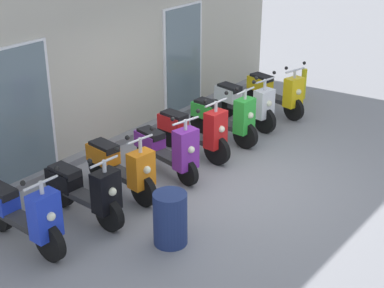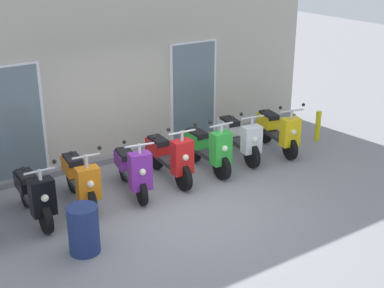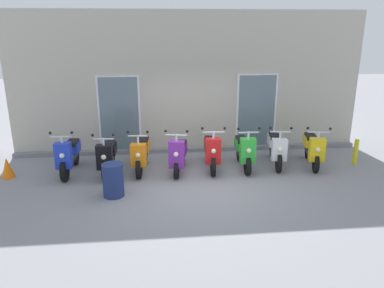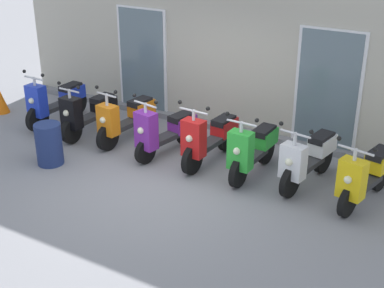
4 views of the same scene
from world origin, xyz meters
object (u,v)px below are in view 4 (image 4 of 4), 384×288
object	(u,v)px
scooter_white	(308,158)
scooter_blue	(56,101)
scooter_yellow	(366,175)
traffic_cone	(1,101)
scooter_orange	(126,118)
scooter_green	(253,149)
scooter_purple	(164,131)
trash_bin	(49,144)
scooter_red	(209,137)
scooter_black	(89,113)

from	to	relation	value
scooter_white	scooter_blue	bearing A→B (deg)	-179.43
scooter_yellow	traffic_cone	bearing A→B (deg)	-179.57
scooter_orange	scooter_green	xyz separation A→B (m)	(2.70, -0.07, 0.01)
scooter_purple	scooter_green	bearing A→B (deg)	1.94
scooter_yellow	scooter_white	bearing A→B (deg)	171.07
scooter_blue	trash_bin	size ratio (longest dim) A/B	2.23
scooter_purple	scooter_red	distance (m)	0.88
scooter_blue	scooter_purple	world-z (taller)	scooter_blue
scooter_red	scooter_white	distance (m)	1.79
trash_bin	traffic_cone	size ratio (longest dim) A/B	1.45
scooter_black	trash_bin	bearing A→B (deg)	-79.25
scooter_green	scooter_yellow	size ratio (longest dim) A/B	1.00
traffic_cone	scooter_red	bearing A→B (deg)	1.40
scooter_red	scooter_green	world-z (taller)	scooter_red
scooter_blue	scooter_green	bearing A→B (deg)	-1.23
scooter_black	scooter_red	world-z (taller)	scooter_red
scooter_black	scooter_white	size ratio (longest dim) A/B	0.97
scooter_black	scooter_yellow	xyz separation A→B (m)	(5.43, 0.02, 0.03)
scooter_blue	scooter_white	xyz separation A→B (m)	(5.46, 0.05, -0.00)
scooter_blue	scooter_red	bearing A→B (deg)	-0.48
scooter_red	scooter_yellow	size ratio (longest dim) A/B	1.09
scooter_yellow	scooter_blue	bearing A→B (deg)	179.13
traffic_cone	trash_bin	bearing A→B (deg)	-26.32
scooter_blue	traffic_cone	bearing A→B (deg)	-174.00
scooter_purple	traffic_cone	bearing A→B (deg)	-180.00
scooter_orange	scooter_red	distance (m)	1.83
scooter_green	trash_bin	xyz separation A→B (m)	(-3.28, -1.42, -0.11)
scooter_red	scooter_yellow	xyz separation A→B (m)	(2.75, -0.07, 0.01)
scooter_white	trash_bin	distance (m)	4.49
scooter_purple	scooter_yellow	distance (m)	3.62
scooter_black	scooter_orange	xyz separation A→B (m)	(0.85, 0.09, 0.02)
traffic_cone	scooter_purple	bearing A→B (deg)	0.00
scooter_purple	scooter_red	bearing A→B (deg)	8.27
scooter_black	traffic_cone	bearing A→B (deg)	-179.14
scooter_green	traffic_cone	distance (m)	6.03
scooter_blue	scooter_orange	xyz separation A→B (m)	(1.84, -0.03, -0.01)
scooter_orange	scooter_blue	bearing A→B (deg)	179.22
scooter_green	scooter_black	bearing A→B (deg)	-179.65
scooter_green	scooter_orange	bearing A→B (deg)	178.46
scooter_purple	trash_bin	distance (m)	2.06
scooter_yellow	trash_bin	bearing A→B (deg)	-164.69
scooter_red	trash_bin	world-z (taller)	scooter_red
scooter_purple	scooter_green	xyz separation A→B (m)	(1.73, 0.06, 0.01)
scooter_red	scooter_white	size ratio (longest dim) A/B	1.04
scooter_blue	scooter_black	xyz separation A→B (m)	(0.99, -0.12, -0.03)
scooter_red	scooter_green	bearing A→B (deg)	-4.45
scooter_orange	scooter_white	xyz separation A→B (m)	(3.62, 0.08, 0.00)
scooter_orange	scooter_green	size ratio (longest dim) A/B	1.02
scooter_white	trash_bin	bearing A→B (deg)	-159.56
scooter_red	trash_bin	bearing A→B (deg)	-148.51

